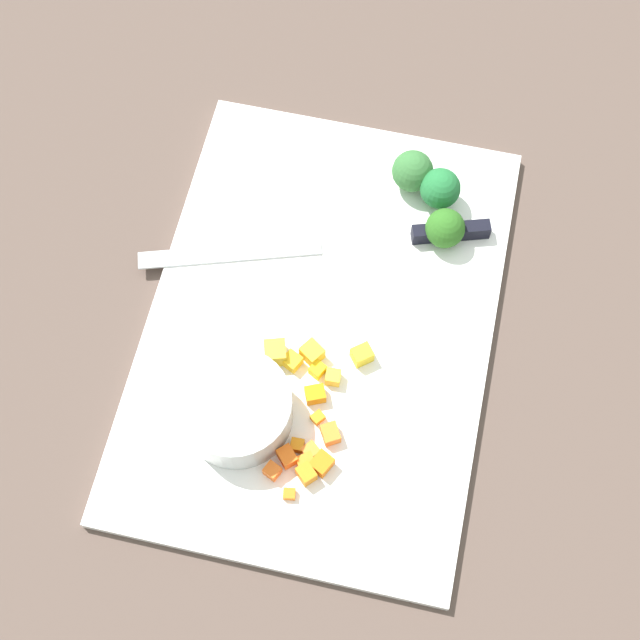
{
  "coord_description": "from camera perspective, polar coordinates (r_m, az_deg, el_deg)",
  "views": [
    {
      "loc": [
        -0.35,
        -0.08,
        0.84
      ],
      "look_at": [
        0.0,
        0.0,
        0.02
      ],
      "focal_mm": 51.8,
      "sensor_mm": 36.0,
      "label": 1
    }
  ],
  "objects": [
    {
      "name": "carrot_dice_9",
      "position": [
        0.85,
        -0.89,
        -8.77
      ],
      "size": [
        0.02,
        0.02,
        0.01
      ],
      "primitive_type": "cube",
      "rotation": [
        0.0,
        0.0,
        2.2
      ],
      "color": "orange",
      "rests_on": "cutting_board"
    },
    {
      "name": "carrot_dice_8",
      "position": [
        0.86,
        -0.59,
        -8.1
      ],
      "size": [
        0.02,
        0.02,
        0.01
      ],
      "primitive_type": "cube",
      "rotation": [
        0.0,
        0.0,
        2.46
      ],
      "color": "orange",
      "rests_on": "cutting_board"
    },
    {
      "name": "carrot_dice_1",
      "position": [
        0.86,
        0.65,
        -7.04
      ],
      "size": [
        0.02,
        0.02,
        0.01
      ],
      "primitive_type": "cube",
      "rotation": [
        0.0,
        0.0,
        2.11
      ],
      "color": "orange",
      "rests_on": "cutting_board"
    },
    {
      "name": "ground_plane",
      "position": [
        0.92,
        0.0,
        -0.56
      ],
      "size": [
        4.0,
        4.0,
        0.0
      ],
      "primitive_type": "plane",
      "color": "brown"
    },
    {
      "name": "carrot_dice_10",
      "position": [
        0.87,
        -0.3,
        -4.62
      ],
      "size": [
        0.02,
        0.02,
        0.01
      ],
      "primitive_type": "cube",
      "rotation": [
        0.0,
        0.0,
        0.42
      ],
      "color": "orange",
      "rests_on": "cutting_board"
    },
    {
      "name": "carrot_dice_2",
      "position": [
        0.87,
        -0.14,
        -6.05
      ],
      "size": [
        0.02,
        0.01,
        0.01
      ],
      "primitive_type": "cube",
      "rotation": [
        0.0,
        0.0,
        0.89
      ],
      "color": "orange",
      "rests_on": "cutting_board"
    },
    {
      "name": "pepper_dice_3",
      "position": [
        0.88,
        0.81,
        -3.56
      ],
      "size": [
        0.01,
        0.01,
        0.01
      ],
      "primitive_type": "cube",
      "rotation": [
        0.0,
        0.0,
        0.06
      ],
      "color": "yellow",
      "rests_on": "cutting_board"
    },
    {
      "name": "broccoli_floret_1",
      "position": [
        0.96,
        7.43,
        8.04
      ],
      "size": [
        0.04,
        0.04,
        0.05
      ],
      "color": "#8FB25A",
      "rests_on": "cutting_board"
    },
    {
      "name": "chef_knife",
      "position": [
        0.94,
        3.46,
        5.01
      ],
      "size": [
        0.13,
        0.35,
        0.02
      ],
      "rotation": [
        0.0,
        0.0,
        1.88
      ],
      "color": "silver",
      "rests_on": "cutting_board"
    },
    {
      "name": "pepper_dice_0",
      "position": [
        0.88,
        2.61,
        -2.16
      ],
      "size": [
        0.02,
        0.02,
        0.02
      ],
      "primitive_type": "cube",
      "rotation": [
        0.0,
        0.0,
        0.67
      ],
      "color": "yellow",
      "rests_on": "cutting_board"
    },
    {
      "name": "pepper_dice_1",
      "position": [
        0.88,
        -1.73,
        -2.56
      ],
      "size": [
        0.02,
        0.02,
        0.01
      ],
      "primitive_type": "cube",
      "rotation": [
        0.0,
        0.0,
        1.12
      ],
      "color": "yellow",
      "rests_on": "cutting_board"
    },
    {
      "name": "carrot_dice_7",
      "position": [
        0.85,
        -1.75,
        -8.5
      ],
      "size": [
        0.02,
        0.02,
        0.01
      ],
      "primitive_type": "cube",
      "rotation": [
        0.0,
        0.0,
        0.75
      ],
      "color": "orange",
      "rests_on": "cutting_board"
    },
    {
      "name": "carrot_dice_3",
      "position": [
        0.85,
        -2.97,
        -9.29
      ],
      "size": [
        0.02,
        0.02,
        0.01
      ],
      "primitive_type": "cube",
      "rotation": [
        0.0,
        0.0,
        1.15
      ],
      "color": "orange",
      "rests_on": "cutting_board"
    },
    {
      "name": "broccoli_floret_0",
      "position": [
        0.94,
        7.74,
        5.63
      ],
      "size": [
        0.04,
        0.04,
        0.04
      ],
      "color": "#8AB365",
      "rests_on": "cutting_board"
    },
    {
      "name": "prep_bowl",
      "position": [
        0.85,
        -5.2,
        -5.47
      ],
      "size": [
        0.1,
        0.1,
        0.04
      ],
      "primitive_type": "cylinder",
      "color": "#BBBEBC",
      "rests_on": "cutting_board"
    },
    {
      "name": "carrot_dice_6",
      "position": [
        0.85,
        -1.91,
        -10.69
      ],
      "size": [
        0.01,
        0.01,
        0.01
      ],
      "primitive_type": "cube",
      "rotation": [
        0.0,
        0.0,
        0.15
      ],
      "color": "orange",
      "rests_on": "cutting_board"
    },
    {
      "name": "broccoli_floret_2",
      "position": [
        0.97,
        5.74,
        9.13
      ],
      "size": [
        0.04,
        0.04,
        0.05
      ],
      "color": "#82BF55",
      "rests_on": "cutting_board"
    },
    {
      "name": "pepper_dice_5",
      "position": [
        0.88,
        -0.26,
        -2.09
      ],
      "size": [
        0.03,
        0.03,
        0.02
      ],
      "primitive_type": "cube",
      "rotation": [
        0.0,
        0.0,
        0.97
      ],
      "color": "yellow",
      "rests_on": "cutting_board"
    },
    {
      "name": "pepper_dice_4",
      "position": [
        0.88,
        -2.78,
        -2.03
      ],
      "size": [
        0.03,
        0.03,
        0.02
      ],
      "primitive_type": "cube",
      "rotation": [
        0.0,
        0.0,
        1.88
      ],
      "color": "yellow",
      "rests_on": "cutting_board"
    },
    {
      "name": "carrot_dice_4",
      "position": [
        0.85,
        0.11,
        -8.86
      ],
      "size": [
        0.02,
        0.02,
        0.02
      ],
      "primitive_type": "cube",
      "rotation": [
        0.0,
        0.0,
        2.67
      ],
      "color": "orange",
      "rests_on": "cutting_board"
    },
    {
      "name": "carrot_dice_5",
      "position": [
        0.85,
        -0.85,
        -9.48
      ],
      "size": [
        0.02,
        0.02,
        0.02
      ],
      "primitive_type": "cube",
      "rotation": [
        0.0,
        0.0,
        0.8
      ],
      "color": "orange",
      "rests_on": "cutting_board"
    },
    {
      "name": "cutting_board",
      "position": [
        0.91,
        0.0,
        -0.41
      ],
      "size": [
        0.48,
        0.33,
        0.01
      ],
      "primitive_type": "cube",
      "color": "white",
      "rests_on": "ground_plane"
    },
    {
      "name": "pepper_dice_2",
      "position": [
        0.88,
        -0.15,
        -3.1
      ],
      "size": [
        0.02,
        0.02,
        0.01
      ],
      "primitive_type": "cube",
      "rotation": [
        0.0,
        0.0,
        2.66
      ],
      "color": "yellow",
      "rests_on": "cutting_board"
    },
    {
      "name": "carrot_dice_0",
      "position": [
        0.86,
        -1.42,
        -7.75
      ],
      "size": [
        0.01,
        0.01,
        0.01
      ],
      "primitive_type": "cube",
      "rotation": [
        0.0,
        0.0,
        1.6
      ],
      "color": "orange",
      "rests_on": "cutting_board"
    }
  ]
}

